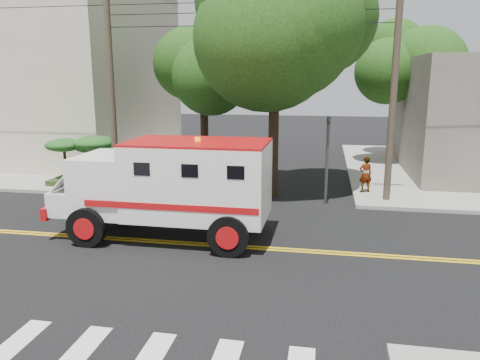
# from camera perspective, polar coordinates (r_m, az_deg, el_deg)

# --- Properties ---
(ground) EXTENTS (100.00, 100.00, 0.00)m
(ground) POSITION_cam_1_polar(r_m,az_deg,el_deg) (14.89, -4.65, -7.83)
(ground) COLOR black
(ground) RESTS_ON ground
(sidewalk_nw) EXTENTS (17.00, 17.00, 0.15)m
(sidewalk_nw) POSITION_cam_1_polar(r_m,az_deg,el_deg) (32.37, -21.90, 2.58)
(sidewalk_nw) COLOR gray
(sidewalk_nw) RESTS_ON ground
(building_left) EXTENTS (16.00, 14.00, 10.00)m
(building_left) POSITION_cam_1_polar(r_m,az_deg,el_deg) (34.32, -24.15, 11.45)
(building_left) COLOR beige
(building_left) RESTS_ON sidewalk_nw
(utility_pole_left) EXTENTS (0.28, 0.28, 9.00)m
(utility_pole_left) POSITION_cam_1_polar(r_m,az_deg,el_deg) (21.57, -15.39, 10.32)
(utility_pole_left) COLOR #382D23
(utility_pole_left) RESTS_ON ground
(utility_pole_right) EXTENTS (0.28, 0.28, 9.00)m
(utility_pole_right) POSITION_cam_1_polar(r_m,az_deg,el_deg) (19.86, 18.21, 9.99)
(utility_pole_right) COLOR #382D23
(utility_pole_right) RESTS_ON ground
(tree_main) EXTENTS (6.08, 5.70, 9.85)m
(tree_main) POSITION_cam_1_polar(r_m,az_deg,el_deg) (19.86, 5.55, 18.35)
(tree_main) COLOR black
(tree_main) RESTS_ON ground
(tree_left) EXTENTS (4.48, 4.20, 7.70)m
(tree_left) POSITION_cam_1_polar(r_m,az_deg,el_deg) (26.05, -3.91, 13.75)
(tree_left) COLOR black
(tree_left) RESTS_ON ground
(tree_right) EXTENTS (4.80, 4.50, 8.20)m
(tree_right) POSITION_cam_1_polar(r_m,az_deg,el_deg) (29.71, 20.95, 13.53)
(tree_right) COLOR black
(tree_right) RESTS_ON ground
(traffic_signal) EXTENTS (0.15, 0.18, 3.60)m
(traffic_signal) POSITION_cam_1_polar(r_m,az_deg,el_deg) (19.30, 10.60, 3.55)
(traffic_signal) COLOR #3F3F42
(traffic_signal) RESTS_ON ground
(accessibility_sign) EXTENTS (0.45, 0.10, 2.02)m
(accessibility_sign) POSITION_cam_1_polar(r_m,az_deg,el_deg) (22.31, -16.13, 2.23)
(accessibility_sign) COLOR #3F3F42
(accessibility_sign) RESTS_ON ground
(palm_planter) EXTENTS (3.52, 2.63, 2.36)m
(palm_planter) POSITION_cam_1_polar(r_m,az_deg,el_deg) (23.23, -18.42, 3.17)
(palm_planter) COLOR #1E3314
(palm_planter) RESTS_ON sidewalk_nw
(armored_truck) EXTENTS (7.06, 2.90, 3.20)m
(armored_truck) POSITION_cam_1_polar(r_m,az_deg,el_deg) (15.12, -8.41, -0.39)
(armored_truck) COLOR white
(armored_truck) RESTS_ON ground
(pedestrian_a) EXTENTS (0.67, 0.55, 1.59)m
(pedestrian_a) POSITION_cam_1_polar(r_m,az_deg,el_deg) (21.27, 15.04, 0.65)
(pedestrian_a) COLOR gray
(pedestrian_a) RESTS_ON sidewalk_ne
(pedestrian_b) EXTENTS (0.94, 0.93, 1.53)m
(pedestrian_b) POSITION_cam_1_polar(r_m,az_deg,el_deg) (23.99, 25.62, 1.08)
(pedestrian_b) COLOR gray
(pedestrian_b) RESTS_ON sidewalk_ne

